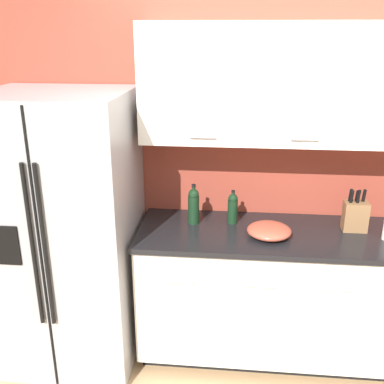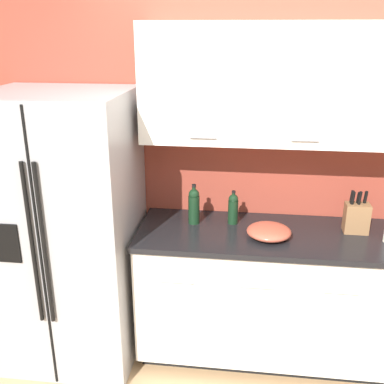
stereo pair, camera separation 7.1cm
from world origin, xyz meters
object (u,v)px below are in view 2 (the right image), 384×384
(knife_block, at_px, (357,217))
(oil_bottle, at_px, (233,208))
(mixing_bowl, at_px, (269,231))
(wine_bottle, at_px, (194,205))
(refrigerator, at_px, (67,230))

(knife_block, height_order, oil_bottle, knife_block)
(mixing_bowl, bearing_deg, knife_block, 15.05)
(knife_block, xyz_separation_m, wine_bottle, (-1.04, 0.01, 0.02))
(mixing_bowl, bearing_deg, refrigerator, -179.77)
(oil_bottle, bearing_deg, wine_bottle, -173.67)
(knife_block, xyz_separation_m, mixing_bowl, (-0.55, -0.15, -0.06))
(knife_block, bearing_deg, wine_bottle, 179.22)
(refrigerator, bearing_deg, mixing_bowl, 0.23)
(oil_bottle, height_order, mixing_bowl, oil_bottle)
(refrigerator, relative_size, knife_block, 6.40)
(refrigerator, relative_size, mixing_bowl, 6.56)
(knife_block, bearing_deg, mixing_bowl, -164.95)
(knife_block, distance_m, oil_bottle, 0.78)
(refrigerator, xyz_separation_m, oil_bottle, (1.08, 0.20, 0.13))
(wine_bottle, relative_size, oil_bottle, 1.18)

